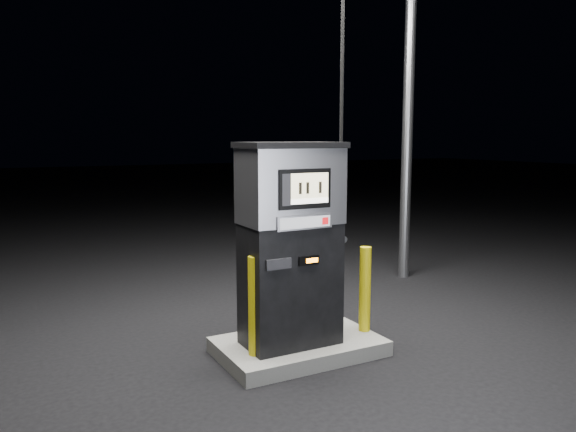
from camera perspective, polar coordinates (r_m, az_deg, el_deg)
name	(u,v)px	position (r m, az deg, el deg)	size (l,w,h in m)	color
ground	(299,354)	(5.83, 1.09, -13.80)	(80.00, 80.00, 0.00)	black
pump_island	(299,347)	(5.80, 1.09, -13.12)	(1.60, 1.00, 0.15)	#62615D
fuel_dispenser	(291,242)	(5.41, 0.28, -2.68)	(1.08, 0.59, 4.09)	black
bollard_left	(255,306)	(5.26, -3.38, -9.11)	(0.12, 0.12, 0.94)	#CDBB0B
bollard_right	(365,289)	(5.95, 7.82, -7.37)	(0.12, 0.12, 0.89)	#CDBB0B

